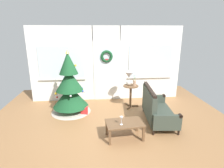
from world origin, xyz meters
TOP-DOWN VIEW (x-y plane):
  - ground_plane at (0.00, 0.00)m, footprint 6.76×6.76m
  - back_wall_with_door at (0.00, 2.08)m, footprint 5.20×0.19m
  - christmas_tree at (-1.16, 1.07)m, footprint 1.18×1.18m
  - settee_sofa at (1.20, 0.22)m, footprint 0.82×1.51m
  - side_table at (0.72, 1.28)m, footprint 0.50×0.48m
  - table_lamp at (0.66, 1.32)m, footprint 0.28×0.28m
  - flower_vase at (0.82, 1.22)m, footprint 0.11×0.10m
  - coffee_table at (0.24, -0.48)m, footprint 0.89×0.60m
  - wine_glass at (0.16, -0.56)m, footprint 0.08×0.08m
  - gift_box at (-0.75, 0.89)m, footprint 0.21×0.19m

SIDE VIEW (x-z plane):
  - ground_plane at x=0.00m, z-range 0.00..0.00m
  - gift_box at x=-0.75m, z-range 0.00..0.21m
  - coffee_table at x=0.24m, z-range 0.14..0.52m
  - settee_sofa at x=1.20m, z-range -0.10..0.86m
  - side_table at x=0.72m, z-range 0.15..0.87m
  - wine_glass at x=0.16m, z-range 0.43..0.62m
  - christmas_tree at x=-1.16m, z-range -0.22..1.67m
  - flower_vase at x=0.82m, z-range 0.66..1.01m
  - table_lamp at x=0.66m, z-range 0.78..1.22m
  - back_wall_with_door at x=0.00m, z-range 0.01..2.56m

